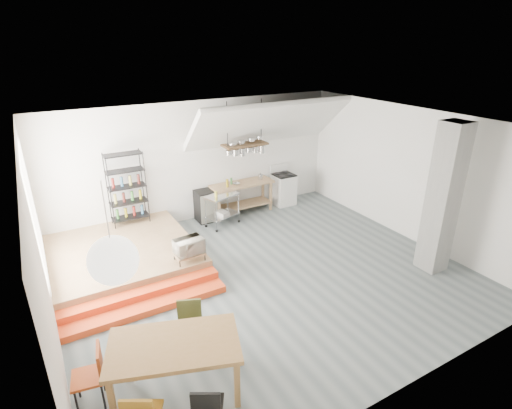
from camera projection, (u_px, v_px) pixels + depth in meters
floor at (266, 275)px, 8.45m from camera, size 8.00×8.00×0.00m
wall_back at (199, 162)px, 10.64m from camera, size 8.00×0.04×3.20m
wall_left at (40, 257)px, 6.00m from camera, size 0.04×7.00×3.20m
wall_right at (408, 174)px, 9.67m from camera, size 0.04×7.00×3.20m
ceiling at (268, 124)px, 7.22m from camera, size 8.00×7.00×0.02m
slope_ceiling at (269, 123)px, 10.62m from camera, size 4.40×1.44×1.32m
window_pane at (34, 210)px, 7.14m from camera, size 0.02×2.50×2.20m
platform at (123, 255)px, 8.83m from camera, size 3.00×3.00×0.40m
step_lower at (148, 308)px, 7.32m from camera, size 3.00×0.35×0.13m
step_upper at (143, 295)px, 7.58m from camera, size 3.00×0.35×0.27m
concrete_column at (443, 199)px, 8.15m from camera, size 0.50×0.50×3.20m
kitchen_counter at (242, 192)px, 11.24m from camera, size 1.80×0.60×0.91m
stove at (283, 189)px, 11.94m from camera, size 0.60×0.60×1.18m
pot_rack at (246, 147)px, 10.55m from camera, size 1.20×0.50×1.43m
wire_shelving at (127, 187)px, 9.59m from camera, size 0.88×0.38×1.80m
microwave_shelf at (189, 254)px, 8.20m from camera, size 0.60×0.40×0.16m
paper_lantern at (113, 260)px, 4.75m from camera, size 0.60×0.60×0.60m
dining_table at (174, 349)px, 5.41m from camera, size 1.99×1.51×0.84m
chair_black at (207, 407)px, 4.86m from camera, size 0.51×0.51×0.82m
chair_olive at (190, 323)px, 6.25m from camera, size 0.52×0.52×0.88m
chair_red at (93, 372)px, 5.31m from camera, size 0.47×0.47×0.90m
rolling_cart at (222, 206)px, 10.52m from camera, size 0.97×0.72×0.87m
mini_fridge at (206, 206)px, 10.85m from camera, size 0.51×0.51×0.86m
microwave at (189, 246)px, 8.13m from camera, size 0.61×0.44×0.32m
bowl at (236, 184)px, 10.99m from camera, size 0.23×0.23×0.05m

